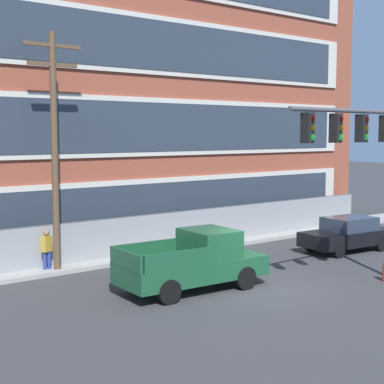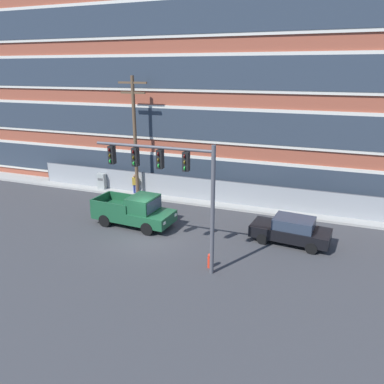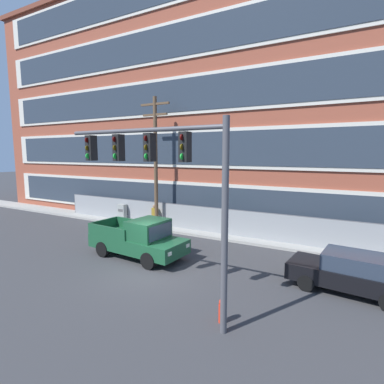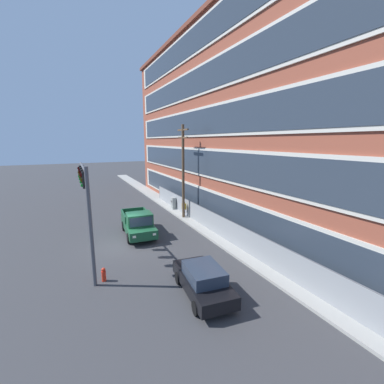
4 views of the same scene
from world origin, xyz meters
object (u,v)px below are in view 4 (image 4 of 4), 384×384
Objects in this scene: pickup_truck_dark_green at (138,224)px; utility_pole_near_corner at (183,168)px; electrical_cabinet at (173,204)px; pedestrian_near_cabinet at (184,208)px; fire_hydrant at (104,275)px; traffic_signal_mast at (86,191)px; sedan_black at (203,280)px.

pickup_truck_dark_green is 7.10m from utility_pole_near_corner.
utility_pole_near_corner is at bearing -4.39° from electrical_cabinet.
pedestrian_near_cabinet is 2.17× the size of fire_hydrant.
electrical_cabinet is at bearing 178.96° from pedestrian_near_cabinet.
traffic_signal_mast reaches higher than fire_hydrant.
electrical_cabinet is 0.85× the size of pedestrian_near_cabinet.
utility_pole_near_corner reaches higher than pedestrian_near_cabinet.
pickup_truck_dark_green is 9.62m from sedan_black.
traffic_signal_mast is 0.70× the size of utility_pole_near_corner.
pickup_truck_dark_green is (-4.30, 3.94, -3.82)m from traffic_signal_mast.
fire_hydrant is (-3.47, -4.33, -0.42)m from sedan_black.
electrical_cabinet is 3.13m from pedestrian_near_cabinet.
traffic_signal_mast is at bearing -42.02° from electrical_cabinet.
fire_hydrant is at bearing -44.13° from pedestrian_near_cabinet.
traffic_signal_mast is 6.97m from pickup_truck_dark_green.
utility_pole_near_corner is at bearing 117.29° from pickup_truck_dark_green.
sedan_black is at bearing 42.32° from traffic_signal_mast.
pickup_truck_dark_green reaches higher than pedestrian_near_cabinet.
fire_hydrant is at bearing -36.03° from electrical_cabinet.
fire_hydrant is at bearing -29.44° from pickup_truck_dark_green.
sedan_black is 5.85× the size of fire_hydrant.
pickup_truck_dark_green is at bearing -60.91° from pedestrian_near_cabinet.
traffic_signal_mast is 12.43m from pedestrian_near_cabinet.
pickup_truck_dark_green is 6.87× the size of fire_hydrant.
pickup_truck_dark_green is at bearing -62.71° from utility_pole_near_corner.
traffic_signal_mast reaches higher than pedestrian_near_cabinet.
sedan_black is 16.35m from electrical_cabinet.
utility_pole_near_corner is at bearing 160.66° from sedan_black.
utility_pole_near_corner reaches higher than sedan_black.
pickup_truck_dark_green is at bearing -41.68° from electrical_cabinet.
traffic_signal_mast is at bearing -52.61° from utility_pole_near_corner.
utility_pole_near_corner is 6.33× the size of electrical_cabinet.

